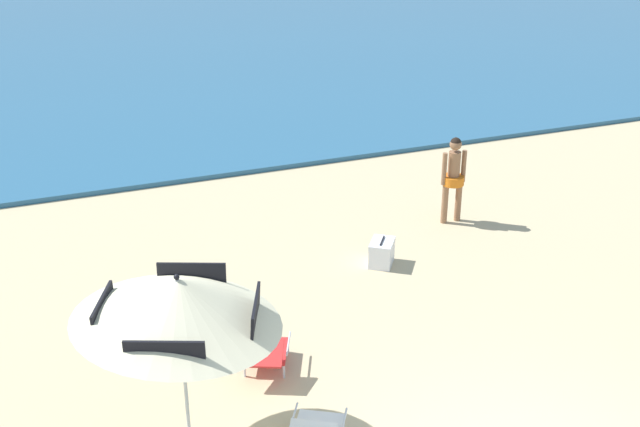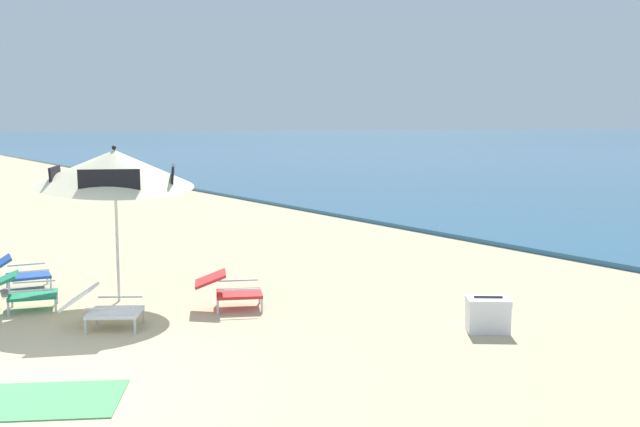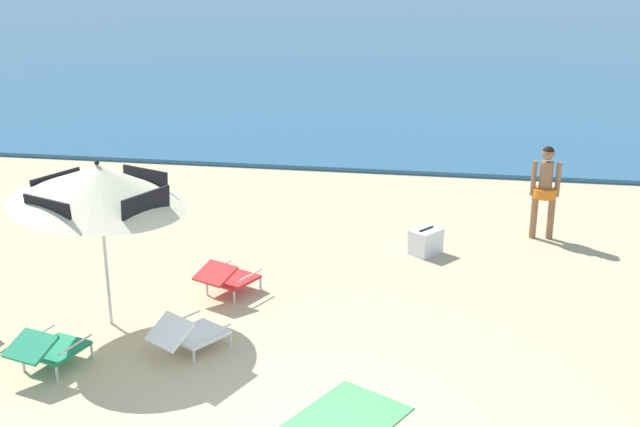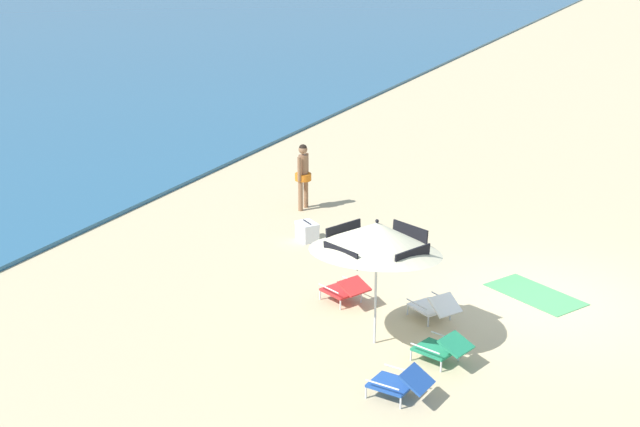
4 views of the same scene
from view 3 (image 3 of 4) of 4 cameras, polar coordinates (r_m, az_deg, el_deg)
The scene contains 6 objects.
beach_umbrella_striped_main at distance 9.77m, azimuth -15.89°, elevation 2.04°, with size 2.36×2.33×2.20m.
lounge_chair_under_umbrella at distance 9.37m, azimuth -9.60°, elevation -8.64°, with size 0.91×1.03×0.53m.
lounge_chair_beside_umbrella at distance 10.82m, azimuth -6.80°, elevation -4.65°, with size 0.84×1.01×0.51m.
lounge_chair_spare_folded at distance 9.41m, azimuth -19.28°, elevation -9.29°, with size 0.74×0.98×0.51m.
person_standing_near_shore at distance 13.25m, azimuth 16.16°, elevation 1.97°, with size 0.47×0.38×1.57m.
cooler_box at distance 12.38m, azimuth 7.75°, elevation -2.03°, with size 0.57×0.61×0.43m.
Camera 3 is at (1.28, -6.36, 4.47)m, focal length 43.72 mm.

